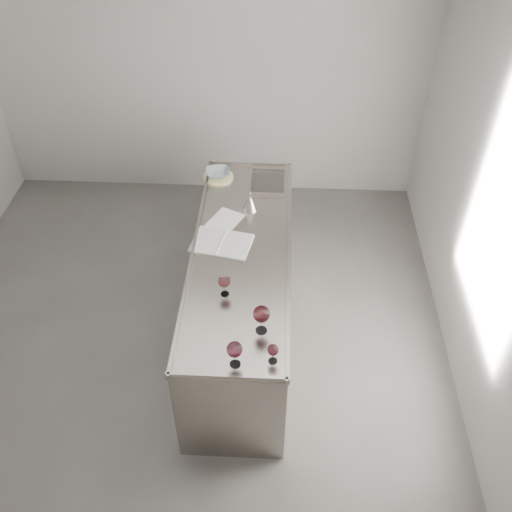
{
  "coord_description": "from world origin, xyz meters",
  "views": [
    {
      "loc": [
        0.78,
        -2.98,
        3.85
      ],
      "look_at": [
        0.62,
        0.16,
        1.02
      ],
      "focal_mm": 40.0,
      "sensor_mm": 36.0,
      "label": 1
    }
  ],
  "objects_px": {
    "wine_glass_right": "(261,315)",
    "ceramic_bowl": "(218,173)",
    "wine_glass_middle": "(235,350)",
    "counter": "(242,293)",
    "wine_glass_small": "(273,350)",
    "notebook": "(222,243)",
    "wine_glass_left": "(224,282)",
    "wine_funnel": "(250,203)"
  },
  "relations": [
    {
      "from": "counter",
      "to": "wine_glass_small",
      "type": "bearing_deg",
      "value": -75.25
    },
    {
      "from": "wine_glass_middle",
      "to": "notebook",
      "type": "height_order",
      "value": "wine_glass_middle"
    },
    {
      "from": "wine_glass_small",
      "to": "wine_glass_right",
      "type": "bearing_deg",
      "value": 108.54
    },
    {
      "from": "wine_glass_middle",
      "to": "wine_glass_small",
      "type": "bearing_deg",
      "value": 8.96
    },
    {
      "from": "counter",
      "to": "ceramic_bowl",
      "type": "distance_m",
      "value": 1.14
    },
    {
      "from": "ceramic_bowl",
      "to": "wine_funnel",
      "type": "relative_size",
      "value": 1.09
    },
    {
      "from": "wine_glass_left",
      "to": "wine_glass_right",
      "type": "xyz_separation_m",
      "value": [
        0.27,
        -0.33,
        0.03
      ]
    },
    {
      "from": "wine_glass_small",
      "to": "wine_funnel",
      "type": "bearing_deg",
      "value": 98.55
    },
    {
      "from": "notebook",
      "to": "wine_glass_right",
      "type": "bearing_deg",
      "value": -56.58
    },
    {
      "from": "wine_glass_left",
      "to": "wine_glass_middle",
      "type": "bearing_deg",
      "value": -78.79
    },
    {
      "from": "ceramic_bowl",
      "to": "wine_funnel",
      "type": "xyz_separation_m",
      "value": [
        0.31,
        -0.46,
        0.01
      ]
    },
    {
      "from": "wine_glass_right",
      "to": "wine_funnel",
      "type": "distance_m",
      "value": 1.34
    },
    {
      "from": "wine_glass_small",
      "to": "notebook",
      "type": "distance_m",
      "value": 1.21
    },
    {
      "from": "wine_glass_middle",
      "to": "wine_funnel",
      "type": "relative_size",
      "value": 1.01
    },
    {
      "from": "wine_glass_left",
      "to": "wine_glass_right",
      "type": "height_order",
      "value": "wine_glass_right"
    },
    {
      "from": "wine_funnel",
      "to": "ceramic_bowl",
      "type": "bearing_deg",
      "value": 124.55
    },
    {
      "from": "wine_glass_middle",
      "to": "wine_glass_right",
      "type": "xyz_separation_m",
      "value": [
        0.15,
        0.29,
        0.01
      ]
    },
    {
      "from": "wine_funnel",
      "to": "wine_glass_small",
      "type": "bearing_deg",
      "value": -81.45
    },
    {
      "from": "notebook",
      "to": "wine_funnel",
      "type": "xyz_separation_m",
      "value": [
        0.2,
        0.45,
        0.05
      ]
    },
    {
      "from": "wine_glass_small",
      "to": "wine_funnel",
      "type": "height_order",
      "value": "wine_funnel"
    },
    {
      "from": "wine_glass_right",
      "to": "counter",
      "type": "bearing_deg",
      "value": 103.54
    },
    {
      "from": "ceramic_bowl",
      "to": "notebook",
      "type": "bearing_deg",
      "value": -82.68
    },
    {
      "from": "wine_glass_small",
      "to": "ceramic_bowl",
      "type": "relative_size",
      "value": 0.69
    },
    {
      "from": "counter",
      "to": "wine_glass_left",
      "type": "distance_m",
      "value": 0.76
    },
    {
      "from": "notebook",
      "to": "ceramic_bowl",
      "type": "bearing_deg",
      "value": 108.89
    },
    {
      "from": "wine_glass_small",
      "to": "ceramic_bowl",
      "type": "height_order",
      "value": "wine_glass_small"
    },
    {
      "from": "wine_glass_right",
      "to": "ceramic_bowl",
      "type": "height_order",
      "value": "wine_glass_right"
    },
    {
      "from": "wine_glass_middle",
      "to": "wine_glass_small",
      "type": "distance_m",
      "value": 0.24
    },
    {
      "from": "wine_glass_left",
      "to": "wine_glass_small",
      "type": "height_order",
      "value": "wine_glass_left"
    },
    {
      "from": "wine_glass_left",
      "to": "wine_glass_small",
      "type": "distance_m",
      "value": 0.68
    },
    {
      "from": "ceramic_bowl",
      "to": "wine_glass_left",
      "type": "bearing_deg",
      "value": -82.43
    },
    {
      "from": "wine_glass_middle",
      "to": "wine_glass_right",
      "type": "relative_size",
      "value": 0.91
    },
    {
      "from": "ceramic_bowl",
      "to": "wine_glass_right",
      "type": "bearing_deg",
      "value": -75.31
    },
    {
      "from": "counter",
      "to": "wine_glass_small",
      "type": "xyz_separation_m",
      "value": [
        0.27,
        -1.04,
        0.57
      ]
    },
    {
      "from": "counter",
      "to": "wine_funnel",
      "type": "relative_size",
      "value": 12.21
    },
    {
      "from": "wine_glass_right",
      "to": "notebook",
      "type": "xyz_separation_m",
      "value": [
        -0.35,
        0.87,
        -0.15
      ]
    },
    {
      "from": "wine_glass_right",
      "to": "wine_glass_left",
      "type": "bearing_deg",
      "value": 130.04
    },
    {
      "from": "notebook",
      "to": "wine_glass_left",
      "type": "bearing_deg",
      "value": -70.47
    },
    {
      "from": "wine_glass_middle",
      "to": "ceramic_bowl",
      "type": "relative_size",
      "value": 0.92
    },
    {
      "from": "wine_glass_right",
      "to": "ceramic_bowl",
      "type": "xyz_separation_m",
      "value": [
        -0.47,
        1.78,
        -0.11
      ]
    },
    {
      "from": "wine_glass_middle",
      "to": "wine_glass_left",
      "type": "bearing_deg",
      "value": 101.21
    },
    {
      "from": "wine_glass_middle",
      "to": "wine_glass_right",
      "type": "height_order",
      "value": "wine_glass_right"
    }
  ]
}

